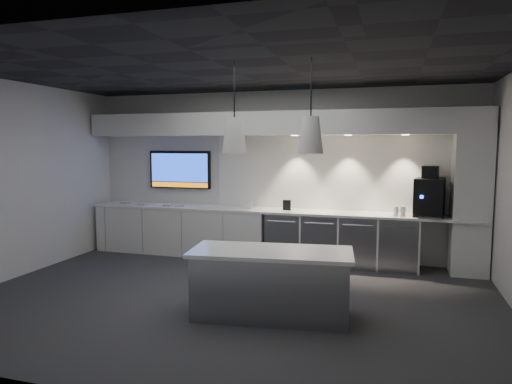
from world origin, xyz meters
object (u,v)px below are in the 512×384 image
(island, at_px, (271,283))
(bin, at_px, (205,289))
(coffee_machine, at_px, (429,196))
(wall_tv, at_px, (180,170))

(island, relative_size, bin, 4.79)
(coffee_machine, bearing_deg, wall_tv, -173.62)
(wall_tv, height_order, bin, wall_tv)
(wall_tv, xyz_separation_m, island, (2.58, -2.87, -1.15))
(island, height_order, coffee_machine, coffee_machine)
(island, xyz_separation_m, bin, (-0.91, 0.13, -0.20))
(island, distance_m, coffee_machine, 3.36)
(wall_tv, relative_size, bin, 3.02)
(island, distance_m, bin, 0.94)
(wall_tv, distance_m, bin, 3.48)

